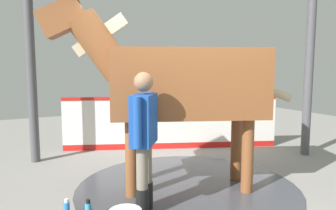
% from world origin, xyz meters
% --- Properties ---
extents(ground_plane, '(16.00, 16.00, 0.02)m').
position_xyz_m(ground_plane, '(0.00, 0.00, -0.01)').
color(ground_plane, gray).
extents(wet_patch, '(3.13, 3.13, 0.00)m').
position_xyz_m(wet_patch, '(0.39, -0.11, 0.00)').
color(wet_patch, '#42444C').
rests_on(wet_patch, ground).
extents(barrier_wall, '(1.78, 4.09, 1.08)m').
position_xyz_m(barrier_wall, '(2.39, -0.95, 0.50)').
color(barrier_wall, white).
rests_on(barrier_wall, ground).
extents(roof_post_near, '(0.16, 0.16, 3.13)m').
position_xyz_m(roof_post_near, '(2.72, 1.65, 1.57)').
color(roof_post_near, '#4C4C51').
rests_on(roof_post_near, ground).
extents(roof_post_far, '(0.16, 0.16, 3.13)m').
position_xyz_m(roof_post_far, '(0.76, -3.01, 1.57)').
color(roof_post_far, '#4C4C51').
rests_on(roof_post_far, ground).
extents(horse, '(1.70, 3.24, 2.60)m').
position_xyz_m(horse, '(0.44, 0.01, 1.49)').
color(horse, brown).
rests_on(horse, ground).
extents(handler, '(0.54, 0.46, 1.64)m').
position_xyz_m(handler, '(-0.05, 0.74, 0.94)').
color(handler, black).
rests_on(handler, ground).
extents(bottle_spray, '(0.07, 0.07, 0.22)m').
position_xyz_m(bottle_spray, '(0.23, 1.57, 0.10)').
color(bottle_spray, blue).
rests_on(bottle_spray, ground).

